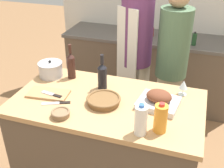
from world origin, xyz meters
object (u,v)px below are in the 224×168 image
condiment_bottle_tall (151,32)px  wine_bottle_green (102,75)px  wine_glass_left (183,85)px  condiment_bottle_extra (194,39)px  juice_jug (161,118)px  milk_jug (141,120)px  mixing_bowl (61,113)px  person_cook_aproned (136,51)px  stock_pot (51,69)px  condiment_bottle_short (123,27)px  person_cook_guest (172,63)px  knife_paring (52,94)px  knife_chef (57,103)px  cutting_board (48,94)px  wine_bottle_dark (71,65)px  roasting_pan (159,100)px  wicker_basket (104,100)px

condiment_bottle_tall → wine_bottle_green: bearing=-94.5°
wine_glass_left → condiment_bottle_extra: size_ratio=0.79×
juice_jug → milk_jug: milk_jug is taller
mixing_bowl → person_cook_aproned: person_cook_aproned is taller
mixing_bowl → wine_bottle_green: (0.14, 0.46, 0.09)m
stock_pot → juice_jug: juice_jug is taller
mixing_bowl → condiment_bottle_short: condiment_bottle_short is taller
stock_pot → mixing_bowl: stock_pot is taller
mixing_bowl → condiment_bottle_tall: bearing=82.4°
wine_glass_left → condiment_bottle_extra: 1.21m
condiment_bottle_short → person_cook_guest: bearing=-47.4°
knife_paring → person_cook_aproned: bearing=66.8°
knife_paring → person_cook_aproned: (0.42, 0.99, 0.03)m
knife_chef → knife_paring: 0.11m
cutting_board → wine_glass_left: (1.00, 0.33, 0.08)m
mixing_bowl → wine_bottle_dark: 0.59m
milk_jug → knife_paring: (-0.75, 0.22, -0.08)m
juice_jug → wine_bottle_green: (-0.54, 0.40, 0.02)m
condiment_bottle_short → condiment_bottle_extra: 0.92m
juice_jug → condiment_bottle_short: juice_jug is taller
wine_bottle_green → wine_glass_left: wine_bottle_green is taller
person_cook_guest → roasting_pan: bearing=-95.2°
milk_jug → person_cook_aproned: (-0.33, 1.21, -0.05)m
cutting_board → knife_chef: (0.13, -0.09, -0.01)m
wicker_basket → knife_chef: (-0.33, -0.11, -0.03)m
wine_glass_left → knife_paring: bearing=-159.9°
juice_jug → wine_bottle_dark: bearing=149.9°
roasting_pan → stock_pot: bearing=169.9°
mixing_bowl → person_cook_guest: 1.30m
mixing_bowl → condiment_bottle_tall: (0.26, 1.92, -0.00)m
mixing_bowl → milk_jug: milk_jug is taller
stock_pot → juice_jug: size_ratio=0.99×
stock_pot → wine_glass_left: (1.13, 0.04, 0.02)m
roasting_pan → wicker_basket: bearing=-166.2°
wine_bottle_green → condiment_bottle_short: 1.51m
condiment_bottle_short → person_cook_aproned: 0.83m
wine_bottle_green → knife_chef: wine_bottle_green is taller
wine_bottle_green → juice_jug: bearing=-36.9°
wicker_basket → condiment_bottle_tall: (0.03, 1.67, -0.01)m
condiment_bottle_extra → wine_glass_left: bearing=-90.3°
condiment_bottle_short → milk_jug: bearing=-70.6°
wicker_basket → person_cook_guest: size_ratio=0.16×
milk_jug → wine_glass_left: (0.21, 0.57, -0.02)m
person_cook_guest → mixing_bowl: bearing=-123.9°
condiment_bottle_tall → knife_paring: bearing=-104.5°
juice_jug → knife_chef: 0.79m
stock_pot → condiment_bottle_short: 1.45m
juice_jug → wine_glass_left: (0.09, 0.51, -0.01)m
stock_pot → wine_bottle_green: (0.50, -0.06, 0.05)m
knife_paring → condiment_bottle_short: bearing=88.0°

